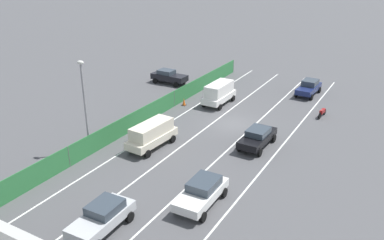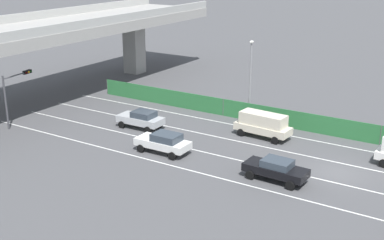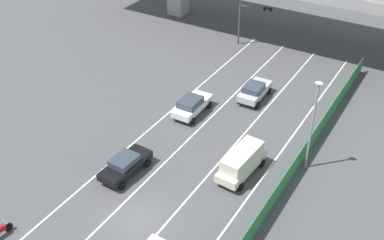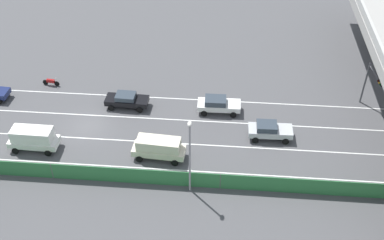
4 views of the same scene
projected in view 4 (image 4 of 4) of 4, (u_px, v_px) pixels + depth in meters
ground_plane at (89, 126)px, 48.43m from camera, size 300.00×300.00×0.00m
lane_line_left_edge at (156, 98)px, 52.21m from camera, size 0.14×48.14×0.01m
lane_line_mid_left at (151, 118)px, 49.42m from camera, size 0.14×48.14×0.01m
lane_line_mid_right at (146, 142)px, 46.64m from camera, size 0.14×48.14×0.01m
lane_line_right_edge at (140, 168)px, 43.85m from camera, size 0.14×48.14×0.01m
green_fence at (135, 176)px, 41.86m from camera, size 0.10×44.24×1.68m
car_sedan_black at (127, 100)px, 50.46m from camera, size 2.09×4.50×1.54m
car_hatchback_white at (218, 104)px, 49.80m from camera, size 2.09×4.43×1.62m
car_sedan_silver at (269, 130)px, 46.59m from camera, size 2.09×4.26×1.63m
car_van_white at (33, 138)px, 45.13m from camera, size 2.10×4.63×2.27m
car_van_cream at (159, 147)px, 44.21m from camera, size 2.24×4.94×2.12m
motorcycle at (51, 82)px, 53.74m from camera, size 0.60×1.95×0.93m
traffic_light at (372, 82)px, 48.35m from camera, size 3.64×0.75×4.89m
street_lamp at (190, 151)px, 38.93m from camera, size 0.60×0.36×7.48m
traffic_cone at (47, 169)px, 43.27m from camera, size 0.47×0.47×0.74m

